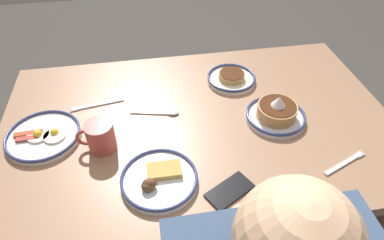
{
  "coord_description": "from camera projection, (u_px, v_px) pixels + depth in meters",
  "views": [
    {
      "loc": [
        0.18,
        0.89,
        1.55
      ],
      "look_at": [
        0.03,
        0.03,
        0.75
      ],
      "focal_mm": 31.17,
      "sensor_mm": 36.0,
      "label": 1
    }
  ],
  "objects": [
    {
      "name": "fork_far",
      "position": [
        97.0,
        105.0,
        1.29
      ],
      "size": [
        0.21,
        0.05,
        0.01
      ],
      "color": "silver",
      "rests_on": "dining_table"
    },
    {
      "name": "ground_plane",
      "position": [
        197.0,
        224.0,
        1.71
      ],
      "size": [
        6.0,
        6.0,
        0.0
      ],
      "primitive_type": "plane",
      "color": "#403D38"
    },
    {
      "name": "plate_far_companion",
      "position": [
        159.0,
        179.0,
        1.01
      ],
      "size": [
        0.24,
        0.24,
        0.05
      ],
      "color": "white",
      "rests_on": "dining_table"
    },
    {
      "name": "cell_phone",
      "position": [
        230.0,
        191.0,
        0.99
      ],
      "size": [
        0.16,
        0.13,
        0.01
      ],
      "primitive_type": "cube",
      "rotation": [
        0.0,
        0.0,
        0.5
      ],
      "color": "black",
      "rests_on": "dining_table"
    },
    {
      "name": "fork_near",
      "position": [
        345.0,
        163.0,
        1.07
      ],
      "size": [
        0.17,
        0.08,
        0.01
      ],
      "color": "silver",
      "rests_on": "dining_table"
    },
    {
      "name": "plate_near_main",
      "position": [
        231.0,
        78.0,
        1.4
      ],
      "size": [
        0.2,
        0.2,
        0.04
      ],
      "color": "silver",
      "rests_on": "dining_table"
    },
    {
      "name": "plate_center_pancakes",
      "position": [
        276.0,
        113.0,
        1.21
      ],
      "size": [
        0.22,
        0.22,
        0.1
      ],
      "color": "white",
      "rests_on": "dining_table"
    },
    {
      "name": "dining_table",
      "position": [
        198.0,
        134.0,
        1.27
      ],
      "size": [
        1.43,
        0.91,
        0.72
      ],
      "color": "#9C7254",
      "rests_on": "ground_plane"
    },
    {
      "name": "plate_far_side",
      "position": [
        43.0,
        136.0,
        1.15
      ],
      "size": [
        0.25,
        0.25,
        0.04
      ],
      "color": "white",
      "rests_on": "dining_table"
    },
    {
      "name": "tea_spoon",
      "position": [
        161.0,
        113.0,
        1.25
      ],
      "size": [
        0.18,
        0.06,
        0.01
      ],
      "color": "silver",
      "rests_on": "dining_table"
    },
    {
      "name": "coffee_mug",
      "position": [
        100.0,
        136.0,
        1.09
      ],
      "size": [
        0.13,
        0.09,
        0.1
      ],
      "color": "#BF4C47",
      "rests_on": "dining_table"
    }
  ]
}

